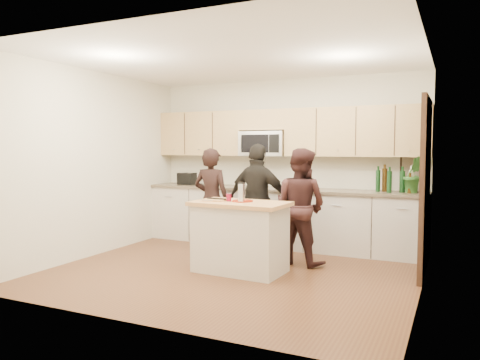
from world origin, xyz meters
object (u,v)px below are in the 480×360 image
at_px(island, 240,236).
at_px(woman_left, 211,200).
at_px(toaster, 187,179).
at_px(woman_right, 258,201).
at_px(woman_center, 300,206).

bearing_deg(island, woman_left, 138.85).
xyz_separation_m(island, toaster, (-1.80, 1.66, 0.59)).
bearing_deg(woman_left, toaster, -41.48).
bearing_deg(woman_right, island, 101.11).
height_order(toaster, woman_left, woman_left).
distance_m(island, toaster, 2.52).
height_order(toaster, woman_right, woman_right).
height_order(island, woman_left, woman_left).
xyz_separation_m(island, woman_center, (0.56, 0.73, 0.33)).
relative_size(woman_center, woman_right, 0.96).
distance_m(toaster, woman_right, 1.91).
relative_size(island, woman_left, 0.78).
bearing_deg(toaster, woman_right, -26.24).
bearing_deg(toaster, woman_left, -41.18).
relative_size(island, woman_right, 0.75).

